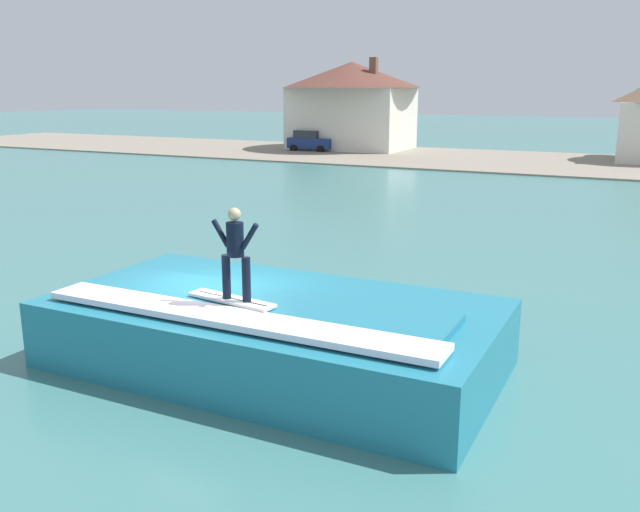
# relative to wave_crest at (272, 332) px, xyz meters

# --- Properties ---
(ground_plane) EXTENTS (260.00, 260.00, 0.00)m
(ground_plane) POSITION_rel_wave_crest_xyz_m (-1.51, 0.17, -0.71)
(ground_plane) COLOR #3D7573
(wave_crest) EXTENTS (8.75, 4.61, 1.51)m
(wave_crest) POSITION_rel_wave_crest_xyz_m (0.00, 0.00, 0.00)
(wave_crest) COLOR teal
(wave_crest) RESTS_ON ground_plane
(surfboard) EXTENTS (1.91, 0.65, 0.06)m
(surfboard) POSITION_rel_wave_crest_xyz_m (-0.42, -0.77, 0.83)
(surfboard) COLOR white
(surfboard) RESTS_ON wave_crest
(surfer) EXTENTS (1.01, 0.32, 1.74)m
(surfer) POSITION_rel_wave_crest_xyz_m (-0.27, -0.81, 1.83)
(surfer) COLOR black
(surfer) RESTS_ON surfboard
(shoreline_bank) EXTENTS (120.00, 16.53, 0.12)m
(shoreline_bank) POSITION_rel_wave_crest_xyz_m (-1.51, 41.91, -0.65)
(shoreline_bank) COLOR gray
(shoreline_bank) RESTS_ON ground_plane
(car_near_shore) EXTENTS (4.01, 2.18, 1.86)m
(car_near_shore) POSITION_rel_wave_crest_xyz_m (-20.86, 42.61, 0.23)
(car_near_shore) COLOR navy
(car_near_shore) RESTS_ON ground_plane
(house_with_chimney) EXTENTS (12.32, 12.32, 7.96)m
(house_with_chimney) POSITION_rel_wave_crest_xyz_m (-18.50, 45.93, 3.80)
(house_with_chimney) COLOR silver
(house_with_chimney) RESTS_ON ground_plane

